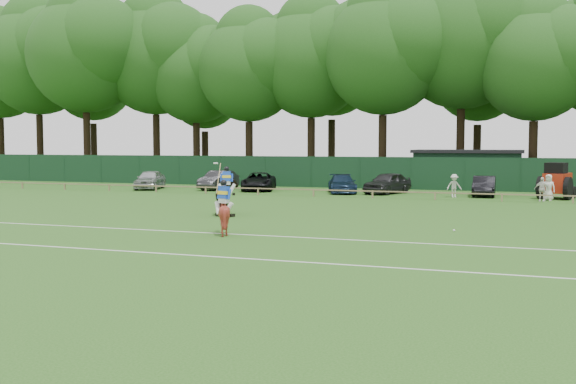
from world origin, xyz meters
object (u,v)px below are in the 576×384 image
at_px(sedan_silver, 150,180).
at_px(suv_black, 259,182).
at_px(sedan_grey, 218,180).
at_px(spectator_left, 454,186).
at_px(horse_chestnut, 224,215).
at_px(polo_ball, 454,230).
at_px(horse_dark, 227,196).
at_px(spectator_right, 549,187).
at_px(utility_shed, 468,169).
at_px(hatch_grey, 387,183).
at_px(tractor, 557,182).
at_px(sedan_navy, 342,184).
at_px(spectator_mid, 542,189).
at_px(estate_black, 484,186).

bearing_deg(sedan_silver, suv_black, -7.61).
xyz_separation_m(sedan_grey, spectator_left, (17.89, -1.76, 0.04)).
xyz_separation_m(horse_chestnut, polo_ball, (8.37, 3.81, -0.73)).
relative_size(horse_dark, spectator_right, 1.36).
height_order(horse_dark, utility_shed, utility_shed).
distance_m(hatch_grey, tractor, 11.12).
bearing_deg(utility_shed, sedan_navy, -134.33).
distance_m(sedan_navy, utility_shed, 11.54).
bearing_deg(hatch_grey, utility_shed, 76.91).
bearing_deg(sedan_navy, suv_black, 158.04).
xyz_separation_m(spectator_mid, tractor, (0.93, 2.30, 0.35)).
xyz_separation_m(sedan_navy, spectator_left, (7.96, -1.39, 0.11)).
bearing_deg(spectator_right, hatch_grey, -176.10).
bearing_deg(sedan_navy, horse_dark, -114.59).
bearing_deg(sedan_navy, spectator_left, -29.08).
xyz_separation_m(sedan_navy, utility_shed, (8.04, 8.23, 0.88)).
relative_size(sedan_grey, spectator_right, 2.69).
height_order(estate_black, spectator_right, spectator_right).
xyz_separation_m(sedan_silver, utility_shed, (23.14, 9.27, 0.79)).
relative_size(horse_chestnut, sedan_grey, 0.35).
bearing_deg(polo_ball, spectator_left, 95.69).
xyz_separation_m(sedan_silver, hatch_grey, (18.27, 1.50, 0.02)).
height_order(hatch_grey, utility_shed, utility_shed).
xyz_separation_m(estate_black, utility_shed, (-1.72, 7.91, 0.86)).
bearing_deg(horse_dark, polo_ball, 146.47).
height_order(horse_dark, spectator_left, horse_dark).
bearing_deg(spectator_mid, spectator_right, 66.97).
relative_size(sedan_silver, suv_black, 0.89).
height_order(horse_dark, suv_black, horse_dark).
xyz_separation_m(hatch_grey, utility_shed, (4.87, 7.77, 0.78)).
distance_m(horse_dark, estate_black, 20.11).
height_order(spectator_mid, polo_ball, spectator_mid).
relative_size(spectator_mid, utility_shed, 0.18).
bearing_deg(sedan_navy, spectator_right, -27.74).
bearing_deg(spectator_left, hatch_grey, 134.57).
distance_m(spectator_left, spectator_right, 5.80).
relative_size(sedan_grey, utility_shed, 0.52).
distance_m(spectator_right, tractor, 1.76).
relative_size(sedan_silver, sedan_grey, 0.99).
height_order(horse_dark, horse_chestnut, horse_dark).
relative_size(estate_black, spectator_left, 2.69).
bearing_deg(hatch_grey, spectator_left, -2.18).
height_order(sedan_silver, suv_black, sedan_silver).
relative_size(spectator_mid, tractor, 0.47).
height_order(hatch_grey, spectator_mid, hatch_grey).
xyz_separation_m(estate_black, spectator_left, (-1.80, -1.71, 0.09)).
relative_size(horse_dark, tractor, 0.70).
xyz_separation_m(suv_black, spectator_mid, (19.88, -3.03, 0.07)).
xyz_separation_m(sedan_silver, sedan_grey, (5.17, 1.42, -0.02)).
xyz_separation_m(horse_dark, spectator_mid, (14.87, 13.60, -0.20)).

